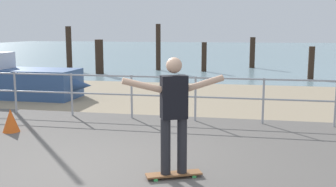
{
  "coord_description": "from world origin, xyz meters",
  "views": [
    {
      "loc": [
        1.94,
        -5.37,
        2.11
      ],
      "look_at": [
        0.48,
        2.0,
        0.9
      ],
      "focal_mm": 42.74,
      "sensor_mm": 36.0,
      "label": 1
    }
  ],
  "objects": [
    {
      "name": "skateboarder",
      "position": [
        0.96,
        -0.02,
        1.02
      ],
      "size": [
        1.35,
        0.68,
        1.65
      ],
      "color": "#26262B",
      "rests_on": "skateboard"
    },
    {
      "name": "groyne_post_0",
      "position": [
        -7.29,
        14.38,
        1.13
      ],
      "size": [
        0.3,
        0.3,
        2.26
      ],
      "primitive_type": "cylinder",
      "color": "#332319",
      "rests_on": "ground"
    },
    {
      "name": "sea_surface",
      "position": [
        0.0,
        35.0,
        0.0
      ],
      "size": [
        72.0,
        50.0,
        0.04
      ],
      "primitive_type": "cube",
      "color": "#75939E",
      "rests_on": "ground"
    },
    {
      "name": "sailboat",
      "position": [
        -5.18,
        5.78,
        0.52
      ],
      "size": [
        4.96,
        1.44,
        5.21
      ],
      "color": "#335184",
      "rests_on": "ground"
    },
    {
      "name": "groyne_post_1",
      "position": [
        -4.92,
        12.55,
        0.82
      ],
      "size": [
        0.39,
        0.39,
        1.63
      ],
      "primitive_type": "cylinder",
      "color": "#332319",
      "rests_on": "ground"
    },
    {
      "name": "railing_fence",
      "position": [
        -2.23,
        3.6,
        0.7
      ],
      "size": [
        12.18,
        0.05,
        1.05
      ],
      "color": "#9EA0A5",
      "rests_on": "ground"
    },
    {
      "name": "beach_strip",
      "position": [
        0.0,
        7.0,
        0.0
      ],
      "size": [
        24.0,
        6.0,
        0.04
      ],
      "primitive_type": "cube",
      "color": "tan",
      "rests_on": "ground"
    },
    {
      "name": "groyne_post_5",
      "position": [
        4.6,
        12.24,
        0.7
      ],
      "size": [
        0.25,
        0.25,
        1.4
      ],
      "primitive_type": "cylinder",
      "color": "#332319",
      "rests_on": "ground"
    },
    {
      "name": "groyne_post_2",
      "position": [
        -2.54,
        14.7,
        1.19
      ],
      "size": [
        0.25,
        0.25,
        2.38
      ],
      "primitive_type": "cylinder",
      "color": "#332319",
      "rests_on": "ground"
    },
    {
      "name": "skateboard",
      "position": [
        0.96,
        -0.02,
        0.07
      ],
      "size": [
        0.81,
        0.51,
        0.08
      ],
      "color": "brown",
      "rests_on": "ground"
    },
    {
      "name": "traffic_cone",
      "position": [
        -2.79,
        1.87,
        0.25
      ],
      "size": [
        0.36,
        0.36,
        0.5
      ],
      "primitive_type": "cone",
      "color": "#E55919",
      "rests_on": "ground"
    },
    {
      "name": "groyne_post_4",
      "position": [
        2.22,
        16.95,
        0.84
      ],
      "size": [
        0.29,
        0.29,
        1.68
      ],
      "primitive_type": "cylinder",
      "color": "#332319",
      "rests_on": "ground"
    },
    {
      "name": "groyne_post_3",
      "position": [
        -0.16,
        14.52,
        0.74
      ],
      "size": [
        0.25,
        0.25,
        1.47
      ],
      "primitive_type": "cylinder",
      "color": "#332319",
      "rests_on": "ground"
    }
  ]
}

